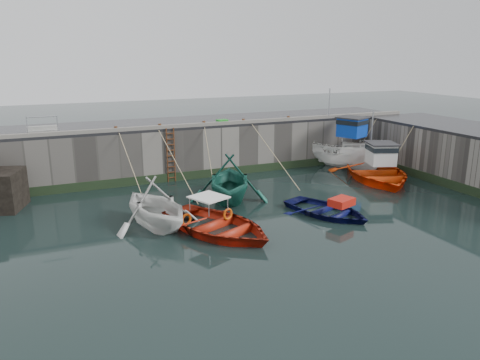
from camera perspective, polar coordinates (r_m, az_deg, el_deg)
name	(u,v)px	position (r m, az deg, el deg)	size (l,w,h in m)	color
ground	(281,233)	(20.00, 5.03, -6.50)	(120.00, 120.00, 0.00)	black
quay_back	(190,146)	(30.71, -6.10, 4.08)	(30.00, 5.00, 3.00)	slate
road_back	(189,122)	(30.45, -6.18, 7.00)	(30.00, 5.00, 0.16)	black
kerb_back	(201,124)	(28.21, -4.74, 6.76)	(30.00, 0.30, 0.20)	slate
algae_back	(203,174)	(28.63, -4.49, 0.74)	(30.00, 0.08, 0.50)	black
algae_right	(446,183)	(29.02, 23.79, -0.33)	(0.08, 15.00, 0.50)	black
ladder	(171,155)	(27.71, -8.42, 2.99)	(0.51, 0.08, 3.20)	#3F1E0F
boat_near_white	(156,226)	(21.11, -10.18, -5.50)	(4.09, 4.74, 2.50)	silver
boat_near_white_rope	(135,197)	(25.51, -12.70, -1.98)	(0.04, 5.18, 3.10)	tan
boat_near_blue	(217,232)	(20.08, -2.80, -6.37)	(4.06, 5.68, 1.18)	#AA220E
boat_near_blue_rope	(180,196)	(25.15, -7.38, -1.98)	(0.04, 6.80, 3.10)	tan
boat_near_blacktrim	(229,199)	(24.50, -1.32, -2.32)	(4.35, 5.04, 2.65)	#1A5D4D
boat_near_blacktrim_rope	(206,182)	(27.70, -4.12, -0.28)	(0.04, 3.36, 3.10)	tan
boat_near_navy	(327,214)	(22.59, 10.51, -4.11)	(3.17, 4.44, 0.92)	#0A0E43
boat_near_navy_rope	(272,185)	(27.18, 3.95, -0.58)	(0.04, 6.73, 3.10)	tan
boat_far_white	(343,152)	(31.85, 12.44, 3.39)	(4.82, 6.87, 5.49)	white
boat_far_orange	(376,172)	(29.40, 16.26, 0.96)	(6.87, 8.06, 4.41)	#FF450D
fish_crate	(222,122)	(28.91, -2.19, 7.10)	(0.65, 0.44, 0.29)	#19891E
railing	(43,129)	(27.81, -22.91, 5.71)	(1.60, 1.05, 1.00)	#A5A8AD
bollard_a	(116,129)	(27.13, -14.90, 6.05)	(0.18, 0.18, 0.28)	#3F1E0F
bollard_b	(160,126)	(27.61, -9.75, 6.49)	(0.18, 0.18, 0.28)	#3F1E0F
bollard_c	(204,123)	(28.36, -4.42, 6.89)	(0.18, 0.18, 0.28)	#3F1E0F
bollard_d	(243,121)	(29.31, 0.42, 7.21)	(0.18, 0.18, 0.28)	#3F1E0F
bollard_e	(288,118)	(30.74, 5.92, 7.50)	(0.18, 0.18, 0.28)	#3F1E0F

